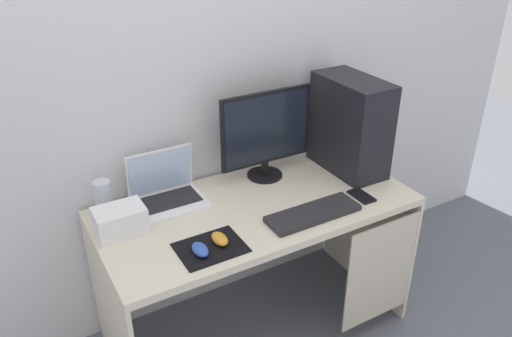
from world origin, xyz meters
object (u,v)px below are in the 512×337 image
object	(u,v)px
mouse_right	(200,250)
pc_tower	(350,125)
laptop	(167,192)
speaker	(104,199)
mouse_left	(220,239)
projector	(120,220)
cell_phone	(361,196)
keyboard	(313,213)
monitor	(266,133)

from	to	relation	value
mouse_right	pc_tower	bearing A→B (deg)	16.96
laptop	mouse_right	bearing A→B (deg)	-94.50
speaker	mouse_left	xyz separation A→B (m)	(0.33, -0.43, -0.06)
speaker	projector	bearing A→B (deg)	-82.87
projector	mouse_left	world-z (taller)	projector
speaker	projector	xyz separation A→B (m)	(0.02, -0.16, -0.03)
cell_phone	keyboard	bearing A→B (deg)	-176.43
mouse_left	mouse_right	world-z (taller)	same
speaker	cell_phone	size ratio (longest dim) A/B	1.25
mouse_left	mouse_right	distance (m)	0.10
pc_tower	laptop	distance (m)	0.93
monitor	laptop	distance (m)	0.53
keyboard	mouse_right	bearing A→B (deg)	-179.46
monitor	laptop	world-z (taller)	monitor
speaker	projector	size ratio (longest dim) A/B	0.81
monitor	mouse_left	world-z (taller)	monitor
mouse_left	keyboard	bearing A→B (deg)	-2.63
pc_tower	cell_phone	distance (m)	0.37
pc_tower	mouse_left	bearing A→B (deg)	-162.79
monitor	mouse_right	distance (m)	0.70
pc_tower	projector	size ratio (longest dim) A/B	2.34
speaker	keyboard	world-z (taller)	speaker
mouse_left	cell_phone	size ratio (longest dim) A/B	0.74
keyboard	cell_phone	distance (m)	0.28
speaker	cell_phone	bearing A→B (deg)	-22.38
laptop	mouse_left	world-z (taller)	laptop
mouse_left	mouse_right	bearing A→B (deg)	-165.26
pc_tower	projector	bearing A→B (deg)	179.51
monitor	speaker	distance (m)	0.79
laptop	mouse_left	distance (m)	0.41
keyboard	mouse_right	xyz separation A→B (m)	(-0.53, -0.01, 0.01)
keyboard	mouse_right	distance (m)	0.53
pc_tower	keyboard	world-z (taller)	pc_tower
keyboard	mouse_left	size ratio (longest dim) A/B	4.38
monitor	speaker	bearing A→B (deg)	176.39
laptop	speaker	xyz separation A→B (m)	(-0.27, 0.02, 0.04)
monitor	cell_phone	world-z (taller)	monitor
laptop	projector	distance (m)	0.29
speaker	keyboard	size ratio (longest dim) A/B	0.39
monitor	cell_phone	xyz separation A→B (m)	(0.28, -0.38, -0.23)
speaker	cell_phone	distance (m)	1.14
speaker	mouse_right	size ratio (longest dim) A/B	1.69
pc_tower	projector	world-z (taller)	pc_tower
monitor	speaker	world-z (taller)	monitor
laptop	keyboard	xyz separation A→B (m)	(0.50, -0.43, -0.03)
pc_tower	mouse_left	xyz separation A→B (m)	(-0.84, -0.26, -0.21)
cell_phone	speaker	bearing A→B (deg)	157.62
monitor	projector	distance (m)	0.78
speaker	projector	distance (m)	0.16
monitor	mouse_left	size ratio (longest dim) A/B	4.91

